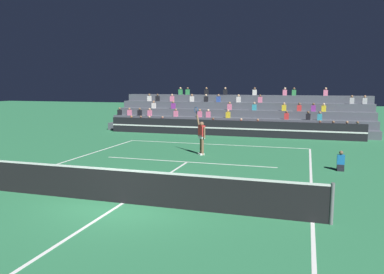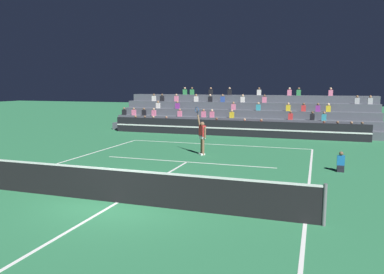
% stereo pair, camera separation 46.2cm
% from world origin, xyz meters
% --- Properties ---
extents(ground_plane, '(120.00, 120.00, 0.00)m').
position_xyz_m(ground_plane, '(0.00, 0.00, 0.00)').
color(ground_plane, '#2D7A4C').
extents(court_lines, '(11.10, 23.90, 0.01)m').
position_xyz_m(court_lines, '(0.00, 0.00, 0.00)').
color(court_lines, white).
rests_on(court_lines, ground).
extents(tennis_net, '(12.00, 0.10, 1.10)m').
position_xyz_m(tennis_net, '(0.00, 0.00, 0.54)').
color(tennis_net, slate).
rests_on(tennis_net, ground).
extents(sponsor_banner_wall, '(18.00, 0.26, 1.10)m').
position_xyz_m(sponsor_banner_wall, '(0.00, 15.88, 0.55)').
color(sponsor_banner_wall, black).
rests_on(sponsor_banner_wall, ground).
extents(bleacher_stand, '(19.97, 4.75, 3.38)m').
position_xyz_m(bleacher_stand, '(-0.01, 19.68, 1.02)').
color(bleacher_stand, '#4C515B').
rests_on(bleacher_stand, ground).
extents(ball_kid_courtside, '(0.30, 0.36, 0.84)m').
position_xyz_m(ball_kid_courtside, '(6.68, 6.63, 0.33)').
color(ball_kid_courtside, black).
rests_on(ball_kid_courtside, ground).
extents(tennis_player, '(0.79, 0.69, 2.49)m').
position_xyz_m(tennis_player, '(0.13, 8.41, 0.99)').
color(tennis_player, brown).
rests_on(tennis_player, ground).
extents(tennis_ball, '(0.07, 0.07, 0.07)m').
position_xyz_m(tennis_ball, '(-0.14, 1.04, 0.03)').
color(tennis_ball, '#C6DB33').
rests_on(tennis_ball, ground).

